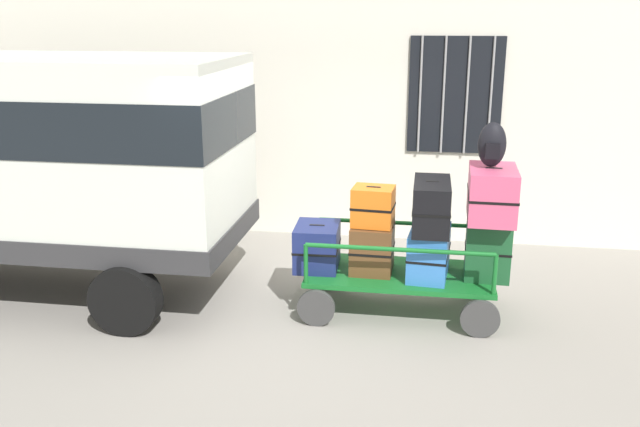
# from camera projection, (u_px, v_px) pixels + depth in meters

# --- Properties ---
(ground_plane) EXTENTS (40.00, 40.00, 0.00)m
(ground_plane) POSITION_uv_depth(u_px,v_px,m) (317.00, 309.00, 7.19)
(ground_plane) COLOR gray
(building_wall) EXTENTS (12.00, 0.38, 5.00)m
(building_wall) POSITION_uv_depth(u_px,v_px,m) (349.00, 54.00, 8.99)
(building_wall) COLOR silver
(building_wall) RESTS_ON ground
(van) EXTENTS (4.80, 2.01, 2.60)m
(van) POSITION_uv_depth(u_px,v_px,m) (21.00, 149.00, 7.32)
(van) COLOR silver
(van) RESTS_ON ground
(luggage_cart) EXTENTS (1.99, 1.05, 0.43)m
(luggage_cart) POSITION_uv_depth(u_px,v_px,m) (399.00, 280.00, 7.07)
(luggage_cart) COLOR #146023
(luggage_cart) RESTS_ON ground
(cart_railing) EXTENTS (1.88, 0.91, 0.43)m
(cart_railing) POSITION_uv_depth(u_px,v_px,m) (401.00, 241.00, 6.95)
(cart_railing) COLOR #146023
(cart_railing) RESTS_ON luggage_cart
(suitcase_left_bottom) EXTENTS (0.48, 0.59, 0.47)m
(suitcase_left_bottom) POSITION_uv_depth(u_px,v_px,m) (317.00, 246.00, 7.13)
(suitcase_left_bottom) COLOR navy
(suitcase_left_bottom) RESTS_ON luggage_cart
(suitcase_midleft_bottom) EXTENTS (0.45, 0.49, 0.51)m
(suitcase_midleft_bottom) POSITION_uv_depth(u_px,v_px,m) (372.00, 248.00, 7.02)
(suitcase_midleft_bottom) COLOR brown
(suitcase_midleft_bottom) RESTS_ON luggage_cart
(suitcase_midleft_middle) EXTENTS (0.45, 0.39, 0.41)m
(suitcase_midleft_middle) POSITION_uv_depth(u_px,v_px,m) (373.00, 206.00, 6.88)
(suitcase_midleft_middle) COLOR orange
(suitcase_midleft_middle) RESTS_ON suitcase_midleft_bottom
(suitcase_center_bottom) EXTENTS (0.46, 0.73, 0.50)m
(suitcase_center_bottom) POSITION_uv_depth(u_px,v_px,m) (429.00, 252.00, 6.91)
(suitcase_center_bottom) COLOR #3372C6
(suitcase_center_bottom) RESTS_ON luggage_cart
(suitcase_center_middle) EXTENTS (0.37, 0.77, 0.50)m
(suitcase_center_middle) POSITION_uv_depth(u_px,v_px,m) (431.00, 205.00, 6.77)
(suitcase_center_middle) COLOR black
(suitcase_center_middle) RESTS_ON suitcase_center_bottom
(suitcase_midright_bottom) EXTENTS (0.47, 0.43, 0.63)m
(suitcase_midright_bottom) POSITION_uv_depth(u_px,v_px,m) (488.00, 248.00, 6.82)
(suitcase_midright_bottom) COLOR #194C28
(suitcase_midright_bottom) RESTS_ON luggage_cart
(suitcase_midright_middle) EXTENTS (0.49, 0.74, 0.52)m
(suitcase_midright_middle) POSITION_uv_depth(u_px,v_px,m) (492.00, 194.00, 6.65)
(suitcase_midright_middle) COLOR #CC4C72
(suitcase_midright_middle) RESTS_ON suitcase_midright_bottom
(backpack) EXTENTS (0.27, 0.22, 0.44)m
(backpack) POSITION_uv_depth(u_px,v_px,m) (492.00, 145.00, 6.54)
(backpack) COLOR black
(backpack) RESTS_ON suitcase_midright_middle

